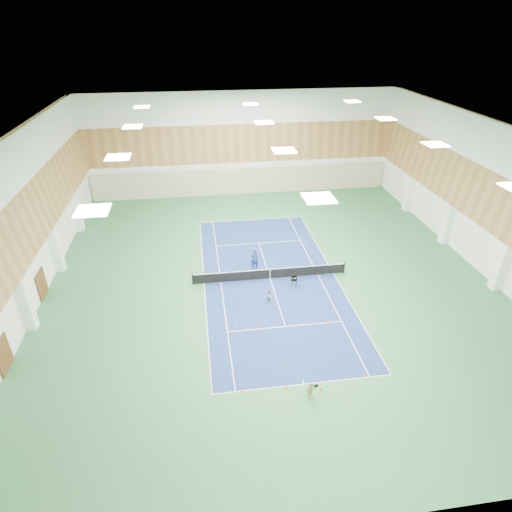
% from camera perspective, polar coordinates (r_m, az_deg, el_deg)
% --- Properties ---
extents(ground, '(40.00, 40.00, 0.00)m').
position_cam_1_polar(ground, '(35.83, 1.88, -3.02)').
color(ground, '#2C683C').
rests_on(ground, ground).
extents(room_shell, '(36.00, 40.00, 12.00)m').
position_cam_1_polar(room_shell, '(33.00, 2.05, 5.80)').
color(room_shell, white).
rests_on(room_shell, ground).
extents(wood_cladding, '(36.00, 40.00, 8.00)m').
position_cam_1_polar(wood_cladding, '(32.25, 2.11, 9.06)').
color(wood_cladding, '#AB753F').
rests_on(wood_cladding, room_shell).
extents(ceiling_light_grid, '(21.40, 25.40, 0.06)m').
position_cam_1_polar(ceiling_light_grid, '(31.10, 2.25, 15.84)').
color(ceiling_light_grid, white).
rests_on(ceiling_light_grid, room_shell).
extents(court_surface, '(10.97, 23.77, 0.01)m').
position_cam_1_polar(court_surface, '(35.82, 1.88, -3.01)').
color(court_surface, navy).
rests_on(court_surface, ground).
extents(tennis_balls_scatter, '(10.57, 22.77, 0.07)m').
position_cam_1_polar(tennis_balls_scatter, '(35.80, 1.88, -2.96)').
color(tennis_balls_scatter, '#D0E827').
rests_on(tennis_balls_scatter, ground).
extents(tennis_net, '(12.80, 0.10, 1.10)m').
position_cam_1_polar(tennis_net, '(35.53, 1.90, -2.27)').
color(tennis_net, black).
rests_on(tennis_net, ground).
extents(back_curtain, '(35.40, 0.16, 3.20)m').
position_cam_1_polar(back_curtain, '(52.81, -1.80, 9.94)').
color(back_curtain, '#C6B793').
rests_on(back_curtain, ground).
extents(door_left_a, '(0.08, 1.80, 2.20)m').
position_cam_1_polar(door_left_a, '(30.92, -30.58, -11.33)').
color(door_left_a, '#593319').
rests_on(door_left_a, ground).
extents(door_left_b, '(0.08, 1.80, 2.20)m').
position_cam_1_polar(door_left_b, '(36.98, -26.66, -3.39)').
color(door_left_b, '#593319').
rests_on(door_left_b, ground).
extents(coach, '(0.80, 0.63, 1.95)m').
position_cam_1_polar(coach, '(36.75, -0.21, -0.33)').
color(coach, navy).
rests_on(coach, ground).
extents(child_court, '(0.67, 0.64, 1.09)m').
position_cam_1_polar(child_court, '(32.76, 1.87, -5.33)').
color(child_court, '#95969D').
rests_on(child_court, ground).
extents(child_apron, '(0.75, 0.55, 1.19)m').
position_cam_1_polar(child_apron, '(25.69, 7.28, -17.35)').
color(child_apron, tan).
rests_on(child_apron, ground).
extents(ball_cart, '(0.58, 0.58, 0.84)m').
position_cam_1_polar(ball_cart, '(34.79, 5.08, -3.40)').
color(ball_cart, black).
rests_on(ball_cart, ground).
extents(cone_svc_a, '(0.21, 0.21, 0.23)m').
position_cam_1_polar(cone_svc_a, '(30.00, -3.31, -10.17)').
color(cone_svc_a, '#FD410D').
rests_on(cone_svc_a, ground).
extents(cone_svc_b, '(0.17, 0.17, 0.19)m').
position_cam_1_polar(cone_svc_b, '(30.82, 0.63, -8.92)').
color(cone_svc_b, '#E6490C').
rests_on(cone_svc_b, ground).
extents(cone_svc_c, '(0.20, 0.20, 0.22)m').
position_cam_1_polar(cone_svc_c, '(30.66, 5.34, -9.27)').
color(cone_svc_c, '#ED5B0C').
rests_on(cone_svc_c, ground).
extents(cone_svc_d, '(0.21, 0.21, 0.23)m').
position_cam_1_polar(cone_svc_d, '(31.41, 9.70, -8.52)').
color(cone_svc_d, '#E15D0B').
rests_on(cone_svc_d, ground).
extents(cone_base_a, '(0.21, 0.21, 0.23)m').
position_cam_1_polar(cone_base_a, '(26.13, -1.79, -17.56)').
color(cone_base_a, '#FF650D').
rests_on(cone_base_a, ground).
extents(cone_base_b, '(0.18, 0.18, 0.20)m').
position_cam_1_polar(cone_base_b, '(26.42, 4.04, -17.03)').
color(cone_base_b, '#ED3E0C').
rests_on(cone_base_b, ground).
extents(cone_base_c, '(0.18, 0.18, 0.20)m').
position_cam_1_polar(cone_base_c, '(26.57, 8.62, -17.03)').
color(cone_base_c, '#DD400B').
rests_on(cone_base_c, ground).
extents(cone_base_d, '(0.18, 0.18, 0.19)m').
position_cam_1_polar(cone_base_d, '(27.87, 14.36, -15.07)').
color(cone_base_d, '#FF5E0D').
rests_on(cone_base_d, ground).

